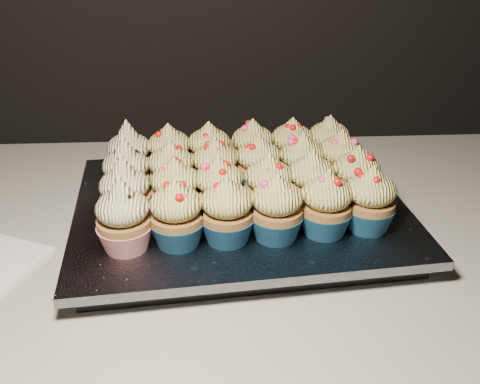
{
  "coord_description": "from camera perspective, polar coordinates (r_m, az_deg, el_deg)",
  "views": [
    {
      "loc": [
        0.15,
        1.08,
        1.28
      ],
      "look_at": [
        0.19,
        1.7,
        0.95
      ],
      "focal_mm": 40.0,
      "sensor_mm": 36.0,
      "label": 1
    }
  ],
  "objects": [
    {
      "name": "worktop",
      "position": [
        0.76,
        -14.35,
        -5.08
      ],
      "size": [
        2.44,
        0.64,
        0.04
      ],
      "primitive_type": "cube",
      "color": "beige",
      "rests_on": "cabinet"
    },
    {
      "name": "baking_tray",
      "position": [
        0.72,
        0.0,
        -2.71
      ],
      "size": [
        0.43,
        0.34,
        0.02
      ],
      "primitive_type": "cube",
      "rotation": [
        0.0,
        0.0,
        0.1
      ],
      "color": "black",
      "rests_on": "worktop"
    },
    {
      "name": "foil_lining",
      "position": [
        0.72,
        0.0,
        -1.55
      ],
      "size": [
        0.46,
        0.38,
        0.01
      ],
      "primitive_type": "cube",
      "rotation": [
        0.0,
        0.0,
        0.1
      ],
      "color": "silver",
      "rests_on": "baking_tray"
    },
    {
      "name": "cupcake_0",
      "position": [
        0.62,
        -12.32,
        -2.74
      ],
      "size": [
        0.06,
        0.06,
        0.1
      ],
      "color": "red",
      "rests_on": "foil_lining"
    },
    {
      "name": "cupcake_1",
      "position": [
        0.61,
        -6.77,
        -2.48
      ],
      "size": [
        0.06,
        0.06,
        0.08
      ],
      "color": "navy",
      "rests_on": "foil_lining"
    },
    {
      "name": "cupcake_2",
      "position": [
        0.62,
        -1.4,
        -2.15
      ],
      "size": [
        0.06,
        0.06,
        0.08
      ],
      "color": "navy",
      "rests_on": "foil_lining"
    },
    {
      "name": "cupcake_3",
      "position": [
        0.62,
        3.92,
        -1.85
      ],
      "size": [
        0.06,
        0.06,
        0.08
      ],
      "color": "navy",
      "rests_on": "foil_lining"
    },
    {
      "name": "cupcake_4",
      "position": [
        0.64,
        9.16,
        -1.37
      ],
      "size": [
        0.06,
        0.06,
        0.08
      ],
      "color": "navy",
      "rests_on": "foil_lining"
    },
    {
      "name": "cupcake_5",
      "position": [
        0.66,
        13.67,
        -0.91
      ],
      "size": [
        0.06,
        0.06,
        0.08
      ],
      "color": "navy",
      "rests_on": "foil_lining"
    },
    {
      "name": "cupcake_6",
      "position": [
        0.66,
        -12.14,
        -0.28
      ],
      "size": [
        0.06,
        0.06,
        0.1
      ],
      "color": "red",
      "rests_on": "foil_lining"
    },
    {
      "name": "cupcake_7",
      "position": [
        0.67,
        -6.86,
        0.08
      ],
      "size": [
        0.06,
        0.06,
        0.08
      ],
      "color": "navy",
      "rests_on": "foil_lining"
    },
    {
      "name": "cupcake_8",
      "position": [
        0.67,
        -2.24,
        0.29
      ],
      "size": [
        0.06,
        0.06,
        0.08
      ],
      "color": "navy",
      "rests_on": "foil_lining"
    },
    {
      "name": "cupcake_9",
      "position": [
        0.67,
        3.06,
        0.56
      ],
      "size": [
        0.06,
        0.06,
        0.08
      ],
      "color": "navy",
      "rests_on": "foil_lining"
    },
    {
      "name": "cupcake_10",
      "position": [
        0.69,
        7.56,
        0.94
      ],
      "size": [
        0.06,
        0.06,
        0.08
      ],
      "color": "navy",
      "rests_on": "foil_lining"
    },
    {
      "name": "cupcake_11",
      "position": [
        0.71,
        12.22,
        1.41
      ],
      "size": [
        0.06,
        0.06,
        0.08
      ],
      "color": "navy",
      "rests_on": "foil_lining"
    },
    {
      "name": "cupcake_12",
      "position": [
        0.71,
        -11.99,
        1.85
      ],
      "size": [
        0.06,
        0.06,
        0.1
      ],
      "color": "red",
      "rests_on": "foil_lining"
    },
    {
      "name": "cupcake_13",
      "position": [
        0.71,
        -7.31,
        2.09
      ],
      "size": [
        0.06,
        0.06,
        0.08
      ],
      "color": "navy",
      "rests_on": "foil_lining"
    },
    {
      "name": "cupcake_14",
      "position": [
        0.72,
        -2.67,
        2.47
      ],
      "size": [
        0.06,
        0.06,
        0.08
      ],
      "color": "navy",
      "rests_on": "foil_lining"
    },
    {
      "name": "cupcake_15",
      "position": [
        0.73,
        1.97,
        2.82
      ],
      "size": [
        0.06,
        0.06,
        0.08
      ],
      "color": "navy",
      "rests_on": "foil_lining"
    },
    {
      "name": "cupcake_16",
      "position": [
        0.74,
        6.59,
        2.96
      ],
      "size": [
        0.06,
        0.06,
        0.08
      ],
      "color": "navy",
      "rests_on": "foil_lining"
    },
    {
      "name": "cupcake_17",
      "position": [
        0.75,
        10.57,
        3.34
      ],
      "size": [
        0.06,
        0.06,
        0.08
      ],
      "color": "navy",
      "rests_on": "foil_lining"
    },
    {
      "name": "cupcake_18",
      "position": [
        0.77,
        -11.7,
        3.79
      ],
      "size": [
        0.06,
        0.06,
        0.1
      ],
      "color": "red",
      "rests_on": "foil_lining"
    },
    {
      "name": "cupcake_19",
      "position": [
        0.77,
        -7.49,
        4.05
      ],
      "size": [
        0.06,
        0.06,
        0.08
      ],
      "color": "navy",
      "rests_on": "foil_lining"
    },
    {
      "name": "cupcake_20",
      "position": [
        0.77,
        -3.28,
        4.3
      ],
      "size": [
        0.06,
        0.06,
        0.08
      ],
      "color": "navy",
      "rests_on": "foil_lining"
    },
    {
      "name": "cupcake_21",
      "position": [
        0.78,
        1.34,
        4.62
      ],
      "size": [
        0.06,
        0.06,
        0.08
      ],
      "color": "navy",
      "rests_on": "foil_lining"
    },
    {
      "name": "cupcake_22",
      "position": [
        0.79,
        5.53,
        4.77
      ],
      "size": [
        0.06,
        0.06,
        0.08
      ],
      "color": "navy",
      "rests_on": "foil_lining"
    },
    {
      "name": "cupcake_23",
      "position": [
        0.8,
        9.39,
        4.99
      ],
      "size": [
        0.06,
        0.06,
        0.08
      ],
      "color": "navy",
      "rests_on": "foil_lining"
    }
  ]
}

